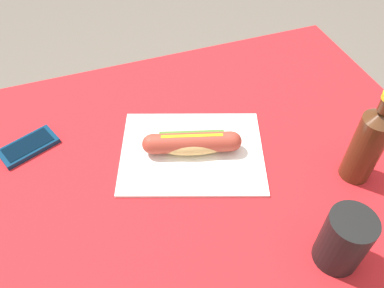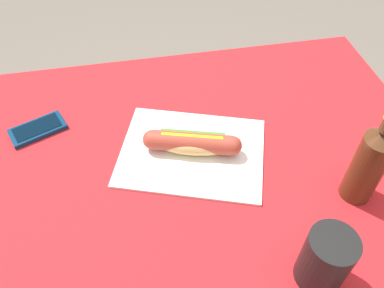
# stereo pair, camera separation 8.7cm
# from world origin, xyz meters

# --- Properties ---
(dining_table) EXTENTS (1.06, 0.85, 0.76)m
(dining_table) POSITION_xyz_m (0.00, 0.00, 0.61)
(dining_table) COLOR brown
(dining_table) RESTS_ON ground
(paper_wrapper) EXTENTS (0.39, 0.34, 0.01)m
(paper_wrapper) POSITION_xyz_m (-0.04, 0.04, 0.76)
(paper_wrapper) COLOR white
(paper_wrapper) RESTS_ON dining_table
(hot_dog) EXTENTS (0.22, 0.10, 0.05)m
(hot_dog) POSITION_xyz_m (-0.04, 0.04, 0.79)
(hot_dog) COLOR #DBB26B
(hot_dog) RESTS_ON paper_wrapper
(cell_phone) EXTENTS (0.15, 0.11, 0.01)m
(cell_phone) POSITION_xyz_m (-0.39, 0.18, 0.76)
(cell_phone) COLOR #0A2D4C
(cell_phone) RESTS_ON dining_table
(soda_bottle) EXTENTS (0.06, 0.06, 0.23)m
(soda_bottle) POSITION_xyz_m (0.28, -0.14, 0.86)
(soda_bottle) COLOR #4C2814
(soda_bottle) RESTS_ON dining_table
(drinking_cup) EXTENTS (0.08, 0.08, 0.13)m
(drinking_cup) POSITION_xyz_m (0.13, -0.29, 0.82)
(drinking_cup) COLOR black
(drinking_cup) RESTS_ON dining_table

